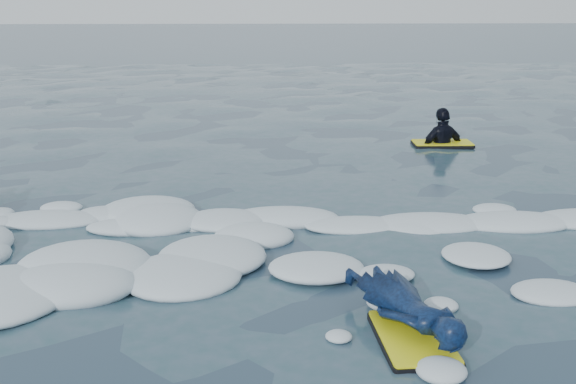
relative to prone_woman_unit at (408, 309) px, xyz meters
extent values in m
plane|color=#1B3241|center=(-1.74, 1.20, -0.19)|extent=(120.00, 120.00, 0.00)
cube|color=black|center=(0.00, -0.22, -0.15)|extent=(0.57, 0.97, 0.05)
cube|color=yellow|center=(0.00, -0.22, -0.12)|extent=(0.55, 0.95, 0.02)
imported|color=navy|center=(0.00, 0.03, 0.02)|extent=(0.97, 1.51, 0.34)
cube|color=black|center=(2.04, 7.01, -0.15)|extent=(1.03, 0.58, 0.05)
cube|color=yellow|center=(2.04, 7.01, -0.12)|extent=(1.01, 0.56, 0.02)
imported|color=black|center=(2.04, 7.01, -0.27)|extent=(0.96, 0.65, 1.52)
camera|label=1|loc=(-1.15, -5.10, 2.35)|focal=45.00mm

